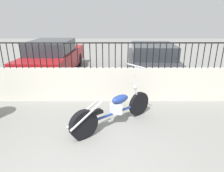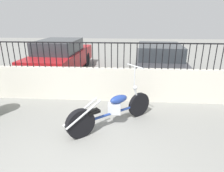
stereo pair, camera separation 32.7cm
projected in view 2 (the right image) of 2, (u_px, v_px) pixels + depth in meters
name	position (u px, v px, depth m)	size (l,w,h in m)	color
low_wall	(102.00, 84.00, 5.80)	(9.05, 0.18, 0.97)	beige
fence_railing	(102.00, 51.00, 5.47)	(9.05, 0.04, 0.72)	black
motorcycle_blue	(108.00, 112.00, 4.38)	(1.83, 1.51, 1.32)	black
car_red	(61.00, 57.00, 8.53)	(1.86, 4.56, 1.43)	black
car_dark_grey	(158.00, 60.00, 8.12)	(2.07, 4.44, 1.31)	black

